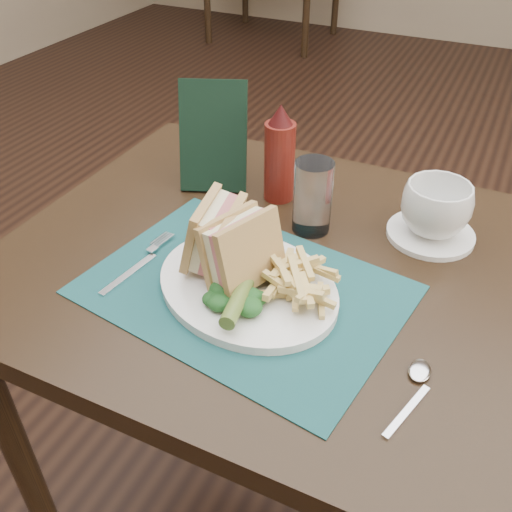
{
  "coord_description": "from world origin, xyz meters",
  "views": [
    {
      "loc": [
        0.29,
        -1.2,
        1.32
      ],
      "look_at": [
        -0.0,
        -0.57,
        0.8
      ],
      "focal_mm": 40.0,
      "sensor_mm": 36.0,
      "label": 1
    }
  ],
  "objects_px": {
    "placemat": "(244,290)",
    "drinking_glass": "(313,197)",
    "table_main": "(273,401)",
    "check_presenter": "(213,137)",
    "sandwich_half_a": "(201,231)",
    "sandwich_half_b": "(232,243)",
    "ketchup_bottle": "(280,153)",
    "plate": "(248,286)",
    "saucer": "(430,234)",
    "coffee_cup": "(436,209)"
  },
  "relations": [
    {
      "from": "placemat",
      "to": "drinking_glass",
      "type": "height_order",
      "value": "drinking_glass"
    },
    {
      "from": "table_main",
      "to": "drinking_glass",
      "type": "height_order",
      "value": "drinking_glass"
    },
    {
      "from": "drinking_glass",
      "to": "check_presenter",
      "type": "bearing_deg",
      "value": 163.55
    },
    {
      "from": "check_presenter",
      "to": "placemat",
      "type": "bearing_deg",
      "value": -75.5
    },
    {
      "from": "sandwich_half_a",
      "to": "sandwich_half_b",
      "type": "bearing_deg",
      "value": -19.65
    },
    {
      "from": "placemat",
      "to": "sandwich_half_a",
      "type": "distance_m",
      "value": 0.11
    },
    {
      "from": "placemat",
      "to": "drinking_glass",
      "type": "xyz_separation_m",
      "value": [
        0.03,
        0.2,
        0.06
      ]
    },
    {
      "from": "placemat",
      "to": "table_main",
      "type": "bearing_deg",
      "value": 84.53
    },
    {
      "from": "sandwich_half_b",
      "to": "ketchup_bottle",
      "type": "bearing_deg",
      "value": 119.25
    },
    {
      "from": "drinking_glass",
      "to": "plate",
      "type": "bearing_deg",
      "value": -97.3
    },
    {
      "from": "sandwich_half_b",
      "to": "check_presenter",
      "type": "relative_size",
      "value": 0.55
    },
    {
      "from": "sandwich_half_b",
      "to": "drinking_glass",
      "type": "height_order",
      "value": "same"
    },
    {
      "from": "sandwich_half_a",
      "to": "ketchup_bottle",
      "type": "xyz_separation_m",
      "value": [
        0.02,
        0.25,
        0.02
      ]
    },
    {
      "from": "plate",
      "to": "ketchup_bottle",
      "type": "xyz_separation_m",
      "value": [
        -0.07,
        0.27,
        0.08
      ]
    },
    {
      "from": "table_main",
      "to": "sandwich_half_a",
      "type": "bearing_deg",
      "value": -138.64
    },
    {
      "from": "sandwich_half_a",
      "to": "saucer",
      "type": "height_order",
      "value": "sandwich_half_a"
    },
    {
      "from": "placemat",
      "to": "saucer",
      "type": "height_order",
      "value": "saucer"
    },
    {
      "from": "table_main",
      "to": "drinking_glass",
      "type": "bearing_deg",
      "value": 77.43
    },
    {
      "from": "sandwich_half_a",
      "to": "sandwich_half_b",
      "type": "relative_size",
      "value": 0.99
    },
    {
      "from": "table_main",
      "to": "sandwich_half_a",
      "type": "distance_m",
      "value": 0.47
    },
    {
      "from": "table_main",
      "to": "sandwich_half_b",
      "type": "bearing_deg",
      "value": -110.14
    },
    {
      "from": "placemat",
      "to": "sandwich_half_b",
      "type": "height_order",
      "value": "sandwich_half_b"
    },
    {
      "from": "sandwich_half_b",
      "to": "coffee_cup",
      "type": "xyz_separation_m",
      "value": [
        0.25,
        0.26,
        -0.02
      ]
    },
    {
      "from": "table_main",
      "to": "coffee_cup",
      "type": "relative_size",
      "value": 7.71
    },
    {
      "from": "ketchup_bottle",
      "to": "table_main",
      "type": "bearing_deg",
      "value": -67.07
    },
    {
      "from": "placemat",
      "to": "sandwich_half_b",
      "type": "relative_size",
      "value": 4.1
    },
    {
      "from": "check_presenter",
      "to": "ketchup_bottle",
      "type": "bearing_deg",
      "value": -18.86
    },
    {
      "from": "sandwich_half_a",
      "to": "coffee_cup",
      "type": "height_order",
      "value": "sandwich_half_a"
    },
    {
      "from": "sandwich_half_b",
      "to": "placemat",
      "type": "bearing_deg",
      "value": -4.71
    },
    {
      "from": "ketchup_bottle",
      "to": "check_presenter",
      "type": "bearing_deg",
      "value": -177.13
    },
    {
      "from": "plate",
      "to": "check_presenter",
      "type": "xyz_separation_m",
      "value": [
        -0.2,
        0.27,
        0.09
      ]
    },
    {
      "from": "sandwich_half_b",
      "to": "saucer",
      "type": "relative_size",
      "value": 0.76
    },
    {
      "from": "sandwich_half_a",
      "to": "ketchup_bottle",
      "type": "height_order",
      "value": "ketchup_bottle"
    },
    {
      "from": "sandwich_half_a",
      "to": "coffee_cup",
      "type": "distance_m",
      "value": 0.4
    },
    {
      "from": "plate",
      "to": "drinking_glass",
      "type": "distance_m",
      "value": 0.21
    },
    {
      "from": "coffee_cup",
      "to": "check_presenter",
      "type": "xyz_separation_m",
      "value": [
        -0.42,
        0.0,
        0.05
      ]
    },
    {
      "from": "plate",
      "to": "sandwich_half_b",
      "type": "bearing_deg",
      "value": -179.52
    },
    {
      "from": "saucer",
      "to": "ketchup_bottle",
      "type": "height_order",
      "value": "ketchup_bottle"
    },
    {
      "from": "plate",
      "to": "sandwich_half_b",
      "type": "height_order",
      "value": "sandwich_half_b"
    },
    {
      "from": "check_presenter",
      "to": "sandwich_half_b",
      "type": "bearing_deg",
      "value": -77.81
    },
    {
      "from": "coffee_cup",
      "to": "ketchup_bottle",
      "type": "relative_size",
      "value": 0.63
    },
    {
      "from": "table_main",
      "to": "coffee_cup",
      "type": "height_order",
      "value": "coffee_cup"
    },
    {
      "from": "plate",
      "to": "saucer",
      "type": "relative_size",
      "value": 2.0
    },
    {
      "from": "sandwich_half_a",
      "to": "saucer",
      "type": "bearing_deg",
      "value": 28.06
    },
    {
      "from": "sandwich_half_b",
      "to": "check_presenter",
      "type": "height_order",
      "value": "check_presenter"
    },
    {
      "from": "saucer",
      "to": "drinking_glass",
      "type": "xyz_separation_m",
      "value": [
        -0.2,
        -0.07,
        0.06
      ]
    },
    {
      "from": "sandwich_half_b",
      "to": "ketchup_bottle",
      "type": "height_order",
      "value": "ketchup_bottle"
    },
    {
      "from": "sandwich_half_a",
      "to": "ketchup_bottle",
      "type": "relative_size",
      "value": 0.6
    },
    {
      "from": "check_presenter",
      "to": "coffee_cup",
      "type": "bearing_deg",
      "value": -21.84
    },
    {
      "from": "coffee_cup",
      "to": "ketchup_bottle",
      "type": "bearing_deg",
      "value": 178.52
    }
  ]
}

